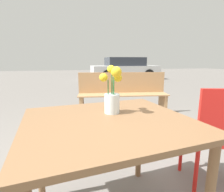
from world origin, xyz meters
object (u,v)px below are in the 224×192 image
object	(u,v)px
table_front	(109,134)
flower_vase	(112,96)
cafe_chair	(217,133)
parked_car	(124,69)
bench_near	(123,92)

from	to	relation	value
table_front	flower_vase	size ratio (longest dim) A/B	3.29
flower_vase	cafe_chair	size ratio (longest dim) A/B	0.36
table_front	parked_car	world-z (taller)	parked_car
parked_car	bench_near	bearing A→B (deg)	-110.24
cafe_chair	parked_car	size ratio (longest dim) A/B	0.22
cafe_chair	bench_near	xyz separation A→B (m)	(-0.04, 2.13, -0.04)
bench_near	parked_car	xyz separation A→B (m)	(2.52, 6.82, 0.14)
bench_near	flower_vase	bearing A→B (deg)	-111.29
flower_vase	bench_near	bearing A→B (deg)	68.71
cafe_chair	bench_near	size ratio (longest dim) A/B	0.51
bench_near	table_front	bearing A→B (deg)	-111.51
flower_vase	parked_car	size ratio (longest dim) A/B	0.08
parked_car	table_front	bearing A→B (deg)	-110.55
table_front	flower_vase	xyz separation A→B (m)	(0.06, 0.12, 0.21)
table_front	parked_car	xyz separation A→B (m)	(3.38, 9.02, -0.03)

